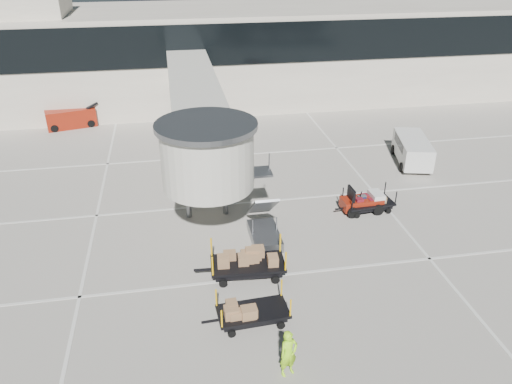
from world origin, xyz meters
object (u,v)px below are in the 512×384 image
box_cart_near (254,312)px  box_cart_far (249,263)px  minivan (412,148)px  belt_loader (71,118)px  baggage_tug (363,202)px  ground_worker (289,353)px  suitcase_cart (370,203)px

box_cart_near → box_cart_far: box_cart_far is taller
box_cart_far → minivan: minivan is taller
box_cart_far → belt_loader: 24.19m
baggage_tug → box_cart_near: bearing=-136.2°
box_cart_near → minivan: (13.08, 13.54, 0.53)m
ground_worker → minivan: (12.37, 16.34, 0.09)m
ground_worker → minivan: size_ratio=0.39×
suitcase_cart → box_cart_near: bearing=-140.8°
minivan → ground_worker: bearing=-113.5°
baggage_tug → ground_worker: bearing=-124.9°
baggage_tug → belt_loader: (-17.85, 17.02, 0.19)m
ground_worker → belt_loader: belt_loader is taller
suitcase_cart → box_cart_near: size_ratio=0.97×
belt_loader → baggage_tug: bearing=-57.9°
suitcase_cart → belt_loader: bearing=131.6°
box_cart_near → ground_worker: 2.92m
minivan → box_cart_near: bearing=-120.4°
box_cart_near → ground_worker: bearing=-79.1°
minivan → belt_loader: bearing=168.1°
box_cart_far → ground_worker: (0.42, -5.88, 0.30)m
box_cart_far → ground_worker: size_ratio=2.21×
box_cart_near → ground_worker: size_ratio=1.87×
baggage_tug → belt_loader: belt_loader is taller
baggage_tug → ground_worker: (-6.74, -10.56, 0.39)m
suitcase_cart → box_cart_near: box_cart_near is taller
baggage_tug → box_cart_near: size_ratio=0.67×
ground_worker → minivan: ground_worker is taller
suitcase_cart → ground_worker: bearing=-129.5°
suitcase_cart → ground_worker: size_ratio=1.82×
belt_loader → ground_worker: bearing=-82.3°
baggage_tug → minivan: minivan is taller
box_cart_near → belt_loader: 26.88m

